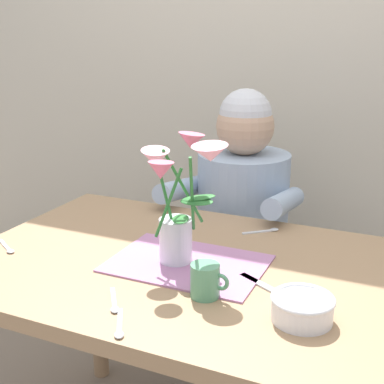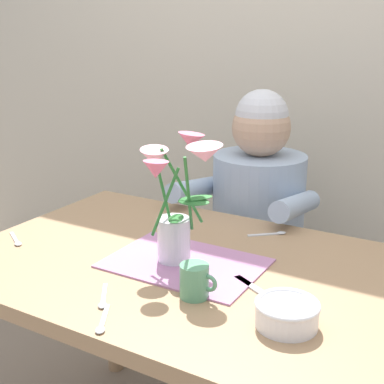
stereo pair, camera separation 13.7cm
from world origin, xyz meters
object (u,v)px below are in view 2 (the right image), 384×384
(seated_person, at_px, (256,242))
(dinner_knife, at_px, (261,292))
(ceramic_bowl, at_px, (287,313))
(flower_vase, at_px, (177,199))
(tea_cup, at_px, (195,281))

(seated_person, relative_size, dinner_knife, 5.97)
(ceramic_bowl, relative_size, dinner_knife, 0.72)
(seated_person, bearing_deg, ceramic_bowl, -64.06)
(flower_vase, bearing_deg, tea_cup, -45.67)
(seated_person, relative_size, flower_vase, 3.33)
(seated_person, xyz_separation_m, dinner_knife, (0.30, -0.68, 0.18))
(seated_person, relative_size, tea_cup, 12.20)
(tea_cup, bearing_deg, flower_vase, 134.33)
(dinner_knife, bearing_deg, tea_cup, -115.29)
(seated_person, bearing_deg, dinner_knife, -67.40)
(seated_person, relative_size, ceramic_bowl, 8.35)
(ceramic_bowl, bearing_deg, tea_cup, 177.04)
(dinner_knife, bearing_deg, flower_vase, -160.67)
(dinner_knife, distance_m, tea_cup, 0.16)
(seated_person, bearing_deg, flower_vase, -87.28)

